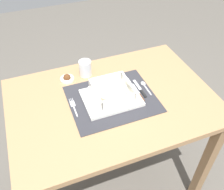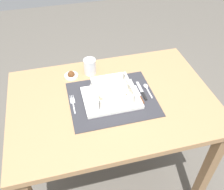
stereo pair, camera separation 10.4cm
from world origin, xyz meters
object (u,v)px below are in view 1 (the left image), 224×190
object	(u,v)px
dining_table	(112,115)
butter_knife	(140,90)
fork	(73,106)
spoon	(144,85)
bread_knife	(138,93)
condiment_saucer	(67,78)
drinking_glass	(85,69)
porridge_bowl	(112,91)

from	to	relation	value
dining_table	butter_knife	world-z (taller)	butter_knife
fork	spoon	size ratio (longest dim) A/B	1.19
fork	bread_knife	distance (m)	0.33
spoon	condiment_saucer	size ratio (longest dim) A/B	1.46
butter_knife	fork	bearing A→B (deg)	176.74
fork	bread_knife	world-z (taller)	bread_knife
butter_knife	condiment_saucer	xyz separation A→B (m)	(-0.33, 0.22, 0.00)
spoon	drinking_glass	world-z (taller)	drinking_glass
drinking_glass	fork	bearing A→B (deg)	-120.36
porridge_bowl	fork	size ratio (longest dim) A/B	1.43
bread_knife	spoon	bearing A→B (deg)	42.53
spoon	butter_knife	distance (m)	0.04
fork	drinking_glass	distance (m)	0.25
condiment_saucer	porridge_bowl	bearing A→B (deg)	-51.00
dining_table	spoon	size ratio (longest dim) A/B	9.39
condiment_saucer	fork	bearing A→B (deg)	-95.70
bread_knife	drinking_glass	xyz separation A→B (m)	(-0.20, 0.25, 0.03)
porridge_bowl	fork	bearing A→B (deg)	177.71
bread_knife	drinking_glass	world-z (taller)	drinking_glass
butter_knife	condiment_saucer	world-z (taller)	condiment_saucer
butter_knife	bread_knife	distance (m)	0.03
spoon	butter_knife	size ratio (longest dim) A/B	0.75
bread_knife	condiment_saucer	distance (m)	0.39
butter_knife	bread_knife	size ratio (longest dim) A/B	1.05
porridge_bowl	bread_knife	world-z (taller)	porridge_bowl
butter_knife	condiment_saucer	size ratio (longest dim) A/B	1.94
dining_table	drinking_glass	bearing A→B (deg)	105.65
spoon	butter_knife	xyz separation A→B (m)	(-0.03, -0.03, -0.00)
dining_table	fork	bearing A→B (deg)	174.97
fork	drinking_glass	world-z (taller)	drinking_glass
porridge_bowl	bread_knife	distance (m)	0.14
porridge_bowl	condiment_saucer	bearing A→B (deg)	129.00
drinking_glass	condiment_saucer	distance (m)	0.11
porridge_bowl	drinking_glass	distance (m)	0.23
dining_table	spoon	world-z (taller)	spoon
porridge_bowl	bread_knife	xyz separation A→B (m)	(0.13, -0.02, -0.04)
fork	condiment_saucer	xyz separation A→B (m)	(0.02, 0.21, 0.01)
dining_table	butter_knife	size ratio (longest dim) A/B	7.09
bread_knife	drinking_glass	size ratio (longest dim) A/B	1.55
porridge_bowl	fork	xyz separation A→B (m)	(-0.20, 0.01, -0.04)
dining_table	bread_knife	world-z (taller)	bread_knife
drinking_glass	condiment_saucer	world-z (taller)	drinking_glass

